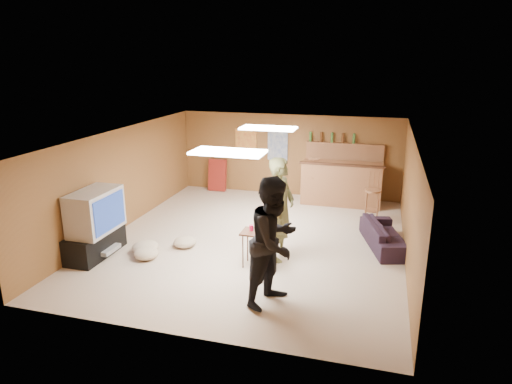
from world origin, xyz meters
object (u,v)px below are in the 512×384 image
(person_black, at_px, (274,241))
(bar_counter, at_px, (341,184))
(tv_body, at_px, (95,211))
(person_olive, at_px, (281,209))
(tray_table, at_px, (256,249))
(sofa, at_px, (386,235))

(person_black, bearing_deg, bar_counter, 17.30)
(tv_body, xyz_separation_m, person_olive, (3.37, 0.83, 0.07))
(tv_body, relative_size, person_olive, 0.56)
(tray_table, bearing_deg, tv_body, -172.70)
(person_black, bearing_deg, tv_body, 101.28)
(bar_counter, relative_size, person_olive, 1.03)
(bar_counter, relative_size, sofa, 1.18)
(bar_counter, distance_m, sofa, 2.78)
(bar_counter, distance_m, person_olive, 3.73)
(person_black, distance_m, sofa, 3.25)
(person_olive, xyz_separation_m, tray_table, (-0.35, -0.45, -0.64))
(tray_table, bearing_deg, person_olive, 51.50)
(person_olive, height_order, person_black, person_black)
(person_olive, relative_size, person_black, 0.97)
(tray_table, bearing_deg, sofa, 34.16)
(bar_counter, distance_m, person_black, 5.25)
(sofa, bearing_deg, tv_body, 93.76)
(tv_body, relative_size, bar_counter, 0.55)
(person_black, bearing_deg, tray_table, 51.18)
(sofa, relative_size, tray_table, 2.55)
(tv_body, xyz_separation_m, person_black, (3.62, -0.76, 0.11))
(person_olive, distance_m, person_black, 1.61)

